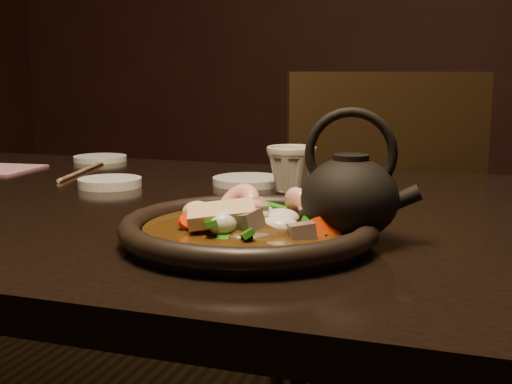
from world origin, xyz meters
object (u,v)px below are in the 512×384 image
(teapot, at_px, (350,194))
(table, at_px, (133,244))
(chair, at_px, (368,258))
(tea_cup, at_px, (291,168))
(plate, at_px, (249,230))

(teapot, bearing_deg, table, 147.44)
(table, relative_size, chair, 1.68)
(table, distance_m, tea_cup, 0.29)
(tea_cup, height_order, teapot, teapot)
(table, relative_size, tea_cup, 19.04)
(table, bearing_deg, chair, 63.07)
(table, height_order, tea_cup, tea_cup)
(table, relative_size, plate, 5.28)
(table, height_order, teapot, teapot)
(tea_cup, bearing_deg, table, -151.00)
(chair, bearing_deg, teapot, 72.35)
(chair, xyz_separation_m, teapot, (0.09, -0.75, 0.29))
(chair, bearing_deg, table, 38.74)
(tea_cup, distance_m, teapot, 0.33)
(plate, bearing_deg, tea_cup, 97.07)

